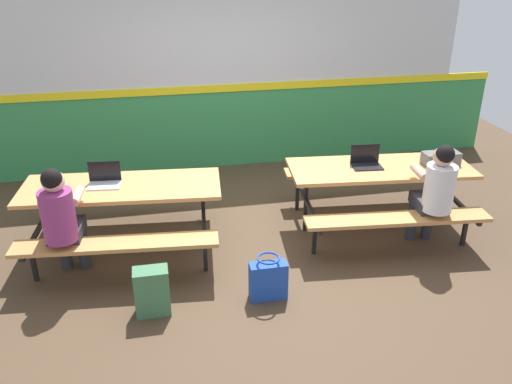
% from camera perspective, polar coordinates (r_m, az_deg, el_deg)
% --- Properties ---
extents(ground_plane, '(10.00, 10.00, 0.02)m').
position_cam_1_polar(ground_plane, '(5.86, 0.19, -5.35)').
color(ground_plane, '#4C3826').
extents(accent_backdrop, '(8.00, 0.14, 2.60)m').
position_cam_1_polar(accent_backdrop, '(7.51, -3.43, 11.84)').
color(accent_backdrop, '#338C4C').
rests_on(accent_backdrop, ground).
extents(picnic_table_left, '(2.05, 1.72, 0.74)m').
position_cam_1_polar(picnic_table_left, '(5.61, -14.05, -0.83)').
color(picnic_table_left, tan).
rests_on(picnic_table_left, ground).
extents(picnic_table_right, '(2.05, 1.72, 0.74)m').
position_cam_1_polar(picnic_table_right, '(6.05, 13.01, 1.22)').
color(picnic_table_right, tan).
rests_on(picnic_table_right, ground).
extents(student_nearer, '(0.39, 0.54, 1.21)m').
position_cam_1_polar(student_nearer, '(5.16, -20.10, -2.42)').
color(student_nearer, '#2D2D38').
rests_on(student_nearer, ground).
extents(student_further, '(0.39, 0.54, 1.21)m').
position_cam_1_polar(student_further, '(5.67, 18.61, 0.31)').
color(student_further, '#2D2D38').
rests_on(student_further, ground).
extents(laptop_silver, '(0.34, 0.25, 0.22)m').
position_cam_1_polar(laptop_silver, '(5.59, -15.89, 1.20)').
color(laptop_silver, silver).
rests_on(laptop_silver, picnic_table_left).
extents(laptop_dark, '(0.34, 0.25, 0.22)m').
position_cam_1_polar(laptop_dark, '(5.96, 11.69, 3.16)').
color(laptop_dark, black).
rests_on(laptop_dark, picnic_table_right).
extents(toolbox_grey, '(0.40, 0.18, 0.18)m').
position_cam_1_polar(toolbox_grey, '(6.22, 19.13, 3.43)').
color(toolbox_grey, '#595B60').
rests_on(toolbox_grey, picnic_table_right).
extents(backpack_dark, '(0.30, 0.22, 0.44)m').
position_cam_1_polar(backpack_dark, '(4.79, -11.04, -10.37)').
color(backpack_dark, '#3F724C').
rests_on(backpack_dark, ground).
extents(tote_bag_bright, '(0.34, 0.21, 0.43)m').
position_cam_1_polar(tote_bag_bright, '(4.89, 1.32, -9.35)').
color(tote_bag_bright, '#1E47B2').
rests_on(tote_bag_bright, ground).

